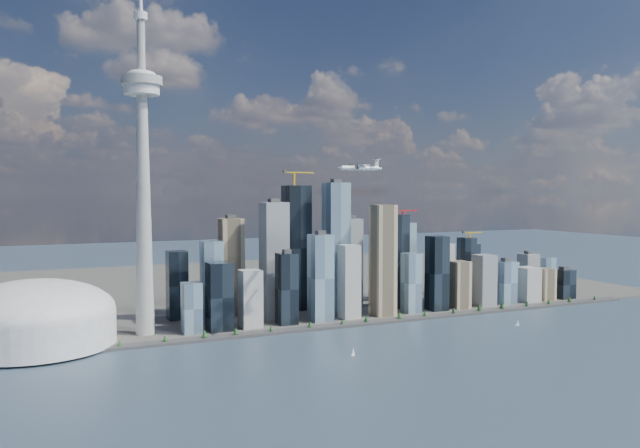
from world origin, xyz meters
name	(u,v)px	position (x,y,z in m)	size (l,w,h in m)	color
ground	(455,368)	(0.00, 0.00, 0.00)	(4000.00, 4000.00, 0.00)	#34455C
seawall	(355,324)	(0.00, 250.00, 2.00)	(1100.00, 22.00, 4.00)	#383838
land	(259,284)	(0.00, 700.00, 1.50)	(1400.00, 900.00, 3.00)	#4C4C47
shoreline_trees	(355,320)	(0.00, 250.00, 8.78)	(960.53, 7.20, 8.80)	#3F2D1E
skyscraper_cluster	(362,269)	(59.62, 336.82, 72.77)	(736.00, 142.00, 236.03)	black
needle_tower	(143,168)	(-300.00, 310.00, 235.84)	(56.00, 56.00, 550.50)	#9B9C97
dome_stadium	(35,318)	(-440.00, 300.00, 39.44)	(200.00, 200.00, 86.00)	silver
airplane	(360,168)	(-32.61, 172.41, 235.67)	(66.35, 58.67, 16.18)	white
sailboat_west	(353,353)	(-81.58, 97.14, 3.49)	(7.60, 4.67, 10.87)	white
sailboat_east	(518,324)	(224.72, 147.89, 3.18)	(7.17, 3.14, 9.91)	white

